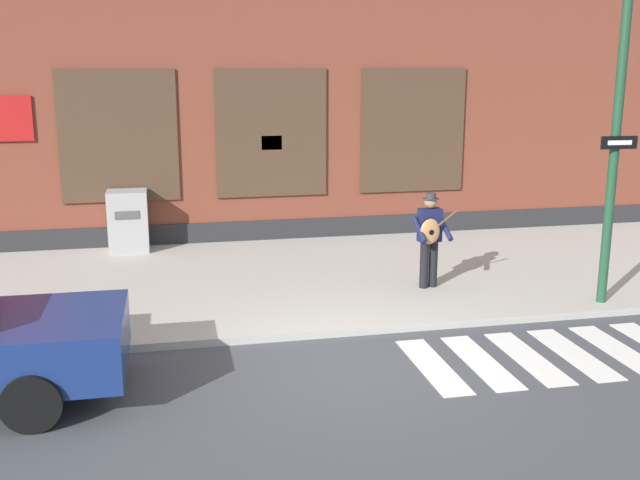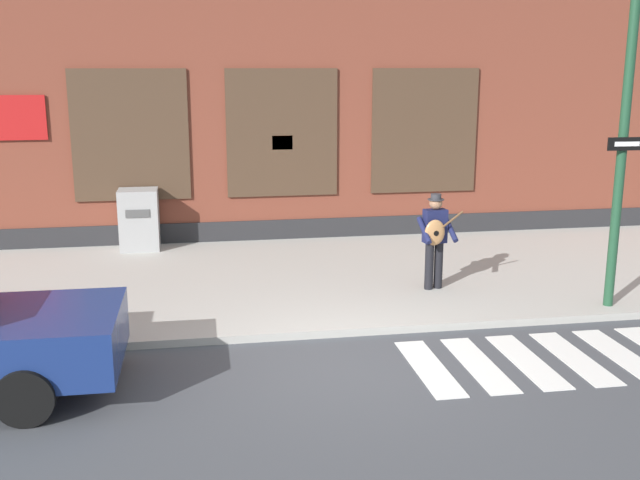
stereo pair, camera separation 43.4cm
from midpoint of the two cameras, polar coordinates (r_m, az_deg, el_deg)
The scene contains 6 objects.
ground_plane at distance 10.04m, azimuth 3.31°, elevation -9.59°, with size 160.00×160.00×0.00m, color #424449.
sidewalk at distance 13.76m, azimuth -0.43°, elevation -2.92°, with size 28.00×5.95×0.12m.
building_backdrop at distance 18.15m, azimuth -3.05°, elevation 15.02°, with size 28.00×4.06×8.93m.
crosswalk at distance 11.08m, azimuth 21.42°, elevation -8.24°, with size 5.20×1.90×0.01m.
busker at distance 12.86m, azimuth 9.71°, elevation 0.31°, with size 0.73×0.57×1.65m.
utility_box at distance 15.91m, azimuth -12.86°, elevation 1.53°, with size 0.80×0.68×1.27m.
Camera 2 is at (-1.89, -9.05, 3.90)m, focal length 42.00 mm.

